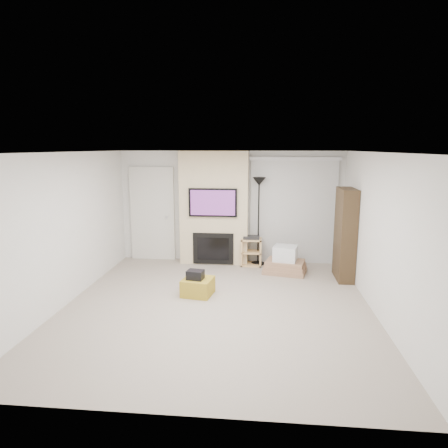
# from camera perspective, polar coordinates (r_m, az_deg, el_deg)

# --- Properties ---
(floor) EXTENTS (5.00, 5.50, 0.00)m
(floor) POSITION_cam_1_polar(r_m,az_deg,el_deg) (6.71, -1.01, -11.66)
(floor) COLOR #A29587
(floor) RESTS_ON ground
(ceiling) EXTENTS (5.00, 5.50, 0.00)m
(ceiling) POSITION_cam_1_polar(r_m,az_deg,el_deg) (6.20, -1.08, 10.22)
(ceiling) COLOR white
(ceiling) RESTS_ON wall_back
(wall_back) EXTENTS (5.00, 0.00, 2.50)m
(wall_back) POSITION_cam_1_polar(r_m,az_deg,el_deg) (9.03, 0.95, 2.48)
(wall_back) COLOR silver
(wall_back) RESTS_ON ground
(wall_front) EXTENTS (5.00, 0.00, 2.50)m
(wall_front) POSITION_cam_1_polar(r_m,az_deg,el_deg) (3.72, -5.95, -9.99)
(wall_front) COLOR silver
(wall_front) RESTS_ON ground
(wall_left) EXTENTS (0.00, 5.50, 2.50)m
(wall_left) POSITION_cam_1_polar(r_m,az_deg,el_deg) (7.07, -21.62, -0.67)
(wall_left) COLOR silver
(wall_left) RESTS_ON ground
(wall_right) EXTENTS (0.00, 5.50, 2.50)m
(wall_right) POSITION_cam_1_polar(r_m,az_deg,el_deg) (6.54, 21.27, -1.52)
(wall_right) COLOR silver
(wall_right) RESTS_ON ground
(hvac_vent) EXTENTS (0.35, 0.18, 0.01)m
(hvac_vent) POSITION_cam_1_polar(r_m,az_deg,el_deg) (6.96, 3.01, 10.26)
(hvac_vent) COLOR silver
(hvac_vent) RESTS_ON ceiling
(ottoman) EXTENTS (0.58, 0.58, 0.30)m
(ottoman) POSITION_cam_1_polar(r_m,az_deg,el_deg) (7.15, -3.76, -8.92)
(ottoman) COLOR #A78B24
(ottoman) RESTS_ON floor
(black_bag) EXTENTS (0.31, 0.26, 0.16)m
(black_bag) POSITION_cam_1_polar(r_m,az_deg,el_deg) (7.05, -4.12, -7.24)
(black_bag) COLOR black
(black_bag) RESTS_ON ottoman
(fireplace_wall) EXTENTS (1.50, 0.47, 2.50)m
(fireplace_wall) POSITION_cam_1_polar(r_m,az_deg,el_deg) (8.86, -1.42, 2.22)
(fireplace_wall) COLOR beige
(fireplace_wall) RESTS_ON floor
(entry_door) EXTENTS (1.02, 0.11, 2.14)m
(entry_door) POSITION_cam_1_polar(r_m,az_deg,el_deg) (9.34, -10.15, 1.37)
(entry_door) COLOR silver
(entry_door) RESTS_ON floor
(vertical_blinds) EXTENTS (1.98, 0.10, 2.37)m
(vertical_blinds) POSITION_cam_1_polar(r_m,az_deg,el_deg) (8.97, 9.87, 2.41)
(vertical_blinds) COLOR silver
(vertical_blinds) RESTS_ON floor
(floor_lamp) EXTENTS (0.29, 0.29, 1.94)m
(floor_lamp) POSITION_cam_1_polar(r_m,az_deg,el_deg) (8.71, 5.00, 3.97)
(floor_lamp) COLOR black
(floor_lamp) RESTS_ON floor
(av_stand) EXTENTS (0.45, 0.38, 0.66)m
(av_stand) POSITION_cam_1_polar(r_m,az_deg,el_deg) (8.85, 3.91, -3.70)
(av_stand) COLOR #E3B876
(av_stand) RESTS_ON floor
(box_stack) EXTENTS (0.97, 0.81, 0.57)m
(box_stack) POSITION_cam_1_polar(r_m,az_deg,el_deg) (8.43, 8.72, -5.46)
(box_stack) COLOR #A17759
(box_stack) RESTS_ON floor
(bookshelf) EXTENTS (0.30, 0.80, 1.80)m
(bookshelf) POSITION_cam_1_polar(r_m,az_deg,el_deg) (8.16, 16.92, -1.41)
(bookshelf) COLOR #332515
(bookshelf) RESTS_ON floor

